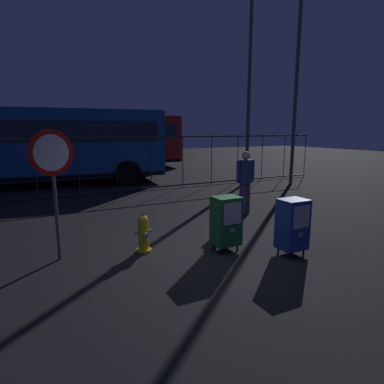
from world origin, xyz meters
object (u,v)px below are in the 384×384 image
(bus_near, at_px, (27,143))
(newspaper_box_secondary, at_px, (292,224))
(street_light_near_left, at_px, (297,76))
(fire_hydrant, at_px, (143,233))
(pedestrian, at_px, (245,179))
(bus_far, at_px, (86,139))
(street_light_near_right, at_px, (250,69))
(stop_sign, at_px, (53,168))
(newspaper_box_primary, at_px, (226,221))

(bus_near, bearing_deg, newspaper_box_secondary, -62.78)
(bus_near, distance_m, street_light_near_left, 10.87)
(fire_hydrant, distance_m, bus_near, 9.11)
(pedestrian, bearing_deg, street_light_near_left, 34.03)
(bus_far, distance_m, street_light_near_right, 9.81)
(newspaper_box_secondary, bearing_deg, street_light_near_left, 46.29)
(fire_hydrant, relative_size, bus_near, 0.07)
(fire_hydrant, xyz_separation_m, stop_sign, (-1.42, 0.30, 1.25))
(newspaper_box_secondary, xyz_separation_m, pedestrian, (0.95, 2.72, 0.38))
(stop_sign, distance_m, pedestrian, 4.85)
(pedestrian, xyz_separation_m, street_light_near_left, (4.65, 3.14, 3.33))
(stop_sign, bearing_deg, pedestrian, 12.78)
(bus_far, xyz_separation_m, street_light_near_left, (6.67, -8.90, 2.57))
(fire_hydrant, distance_m, street_light_near_left, 9.92)
(street_light_near_left, distance_m, street_light_near_right, 1.86)
(bus_far, bearing_deg, newspaper_box_primary, -85.98)
(newspaper_box_secondary, xyz_separation_m, street_light_near_left, (5.60, 5.85, 3.71))
(stop_sign, xyz_separation_m, bus_far, (2.67, 13.10, 0.11))
(newspaper_box_secondary, bearing_deg, newspaper_box_primary, 142.15)
(newspaper_box_secondary, xyz_separation_m, stop_sign, (-3.74, 1.65, 1.03))
(fire_hydrant, distance_m, pedestrian, 3.59)
(newspaper_box_secondary, relative_size, bus_far, 0.10)
(bus_near, height_order, bus_far, same)
(newspaper_box_primary, bearing_deg, street_light_near_left, 38.18)
(stop_sign, xyz_separation_m, street_light_near_left, (9.34, 4.20, 2.67))
(stop_sign, bearing_deg, bus_near, 91.98)
(stop_sign, bearing_deg, newspaper_box_primary, -18.28)
(newspaper_box_primary, relative_size, street_light_near_right, 0.13)
(fire_hydrant, height_order, stop_sign, stop_sign)
(pedestrian, xyz_separation_m, bus_far, (-2.02, 12.04, 0.76))
(fire_hydrant, height_order, bus_far, bus_far)
(bus_far, bearing_deg, bus_near, -119.58)
(fire_hydrant, relative_size, bus_far, 0.07)
(newspaper_box_secondary, xyz_separation_m, bus_near, (-4.04, 10.19, 1.14))
(newspaper_box_primary, relative_size, bus_near, 0.10)
(newspaper_box_secondary, distance_m, stop_sign, 4.22)
(stop_sign, bearing_deg, newspaper_box_secondary, -23.82)
(newspaper_box_primary, height_order, newspaper_box_secondary, same)
(bus_near, xyz_separation_m, street_light_near_left, (9.63, -4.34, 2.57))
(fire_hydrant, distance_m, newspaper_box_secondary, 2.69)
(pedestrian, distance_m, bus_near, 9.02)
(fire_hydrant, bearing_deg, newspaper_box_secondary, -30.14)
(newspaper_box_secondary, distance_m, street_light_near_right, 9.07)
(fire_hydrant, height_order, bus_near, bus_near)
(stop_sign, height_order, bus_far, bus_far)
(bus_near, distance_m, street_light_near_right, 9.27)
(street_light_near_left, bearing_deg, newspaper_box_secondary, -133.71)
(fire_hydrant, height_order, newspaper_box_secondary, newspaper_box_secondary)
(stop_sign, distance_m, street_light_near_left, 10.58)
(pedestrian, height_order, street_light_near_left, street_light_near_left)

